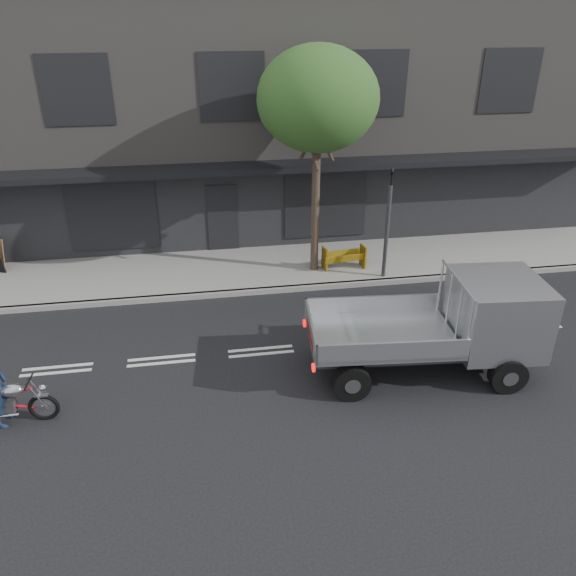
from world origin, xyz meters
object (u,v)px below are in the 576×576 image
Objects in this scene: flatbed_ute at (475,318)px; construction_barrier at (345,259)px; street_tree at (318,100)px; motorcycle at (9,401)px; traffic_light_pole at (387,230)px.

flatbed_ute reaches higher than construction_barrier.
motorcycle is at bearing -141.65° from street_tree.
flatbed_ute is 3.96× the size of construction_barrier.
construction_barrier is at bearing 150.65° from traffic_light_pole.
street_tree reaches higher than traffic_light_pole.
street_tree is 4.85m from construction_barrier.
motorcycle is (-7.50, -5.94, -4.77)m from street_tree.
traffic_light_pole is at bearing -23.03° from street_tree.
motorcycle is at bearing -146.08° from construction_barrier.
street_tree is 7.33m from flatbed_ute.
street_tree is 1.93× the size of traffic_light_pole.
construction_barrier is at bearing -15.20° from street_tree.
street_tree is 10.69m from motorcycle.
traffic_light_pole is 10.84m from motorcycle.
motorcycle reaches higher than construction_barrier.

